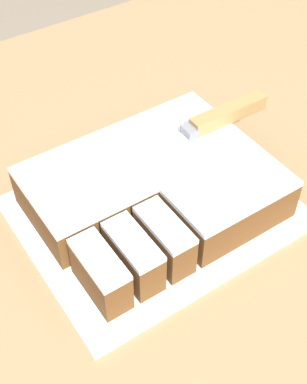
# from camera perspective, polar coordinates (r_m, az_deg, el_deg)

# --- Properties ---
(countertop) EXTENTS (1.40, 1.10, 0.90)m
(countertop) POSITION_cam_1_polar(r_m,az_deg,el_deg) (1.14, 2.32, -16.38)
(countertop) COLOR #936D47
(countertop) RESTS_ON ground_plane
(cake_board) EXTENTS (0.36, 0.29, 0.01)m
(cake_board) POSITION_cam_1_polar(r_m,az_deg,el_deg) (0.75, -0.00, -1.86)
(cake_board) COLOR white
(cake_board) RESTS_ON countertop
(cake) EXTENTS (0.31, 0.24, 0.06)m
(cake) POSITION_cam_1_polar(r_m,az_deg,el_deg) (0.73, 0.16, 0.34)
(cake) COLOR brown
(cake) RESTS_ON cake_board
(knife) EXTENTS (0.29, 0.03, 0.02)m
(knife) POSITION_cam_1_polar(r_m,az_deg,el_deg) (0.78, 6.47, 7.61)
(knife) COLOR silver
(knife) RESTS_ON cake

